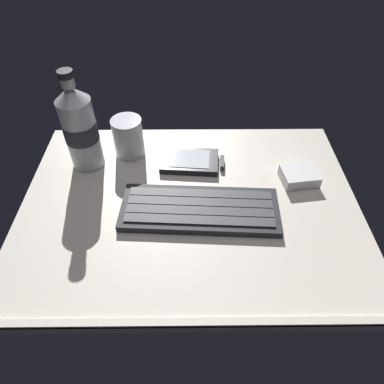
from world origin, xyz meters
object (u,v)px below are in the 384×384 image
handheld_device (195,161)px  keyboard (202,209)px  water_bottle (82,128)px  charger_block (301,176)px  juice_cup (130,139)px

handheld_device → keyboard: bearing=-85.2°
water_bottle → charger_block: water_bottle is taller
handheld_device → charger_block: size_ratio=1.89×
keyboard → charger_block: 21.85cm
charger_block → juice_cup: bearing=165.2°
keyboard → water_bottle: (-23.27, 14.26, 8.20)cm
water_bottle → juice_cup: bearing=21.2°
water_bottle → keyboard: bearing=-31.5°
keyboard → water_bottle: bearing=148.5°
keyboard → juice_cup: juice_cup is taller
keyboard → charger_block: charger_block is taller
handheld_device → juice_cup: juice_cup is taller
keyboard → water_bottle: 28.50cm
juice_cup → charger_block: juice_cup is taller
keyboard → juice_cup: bearing=130.2°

